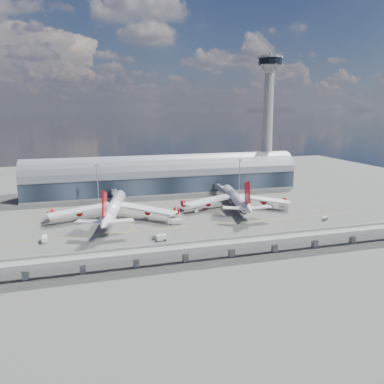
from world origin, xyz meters
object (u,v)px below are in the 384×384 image
object	(u,v)px
airliner_right	(236,199)
service_truck_0	(44,239)
control_tower	(268,121)
floodlight_mast_left	(98,183)
floodlight_mast_right	(240,176)
service_truck_4	(196,210)
service_truck_1	(161,238)
service_truck_5	(118,204)
service_truck_2	(175,222)
cargo_train_1	(257,238)
service_truck_3	(270,206)
cargo_train_0	(157,236)
airliner_left	(113,208)
cargo_train_2	(325,219)

from	to	relation	value
airliner_right	service_truck_0	size ratio (longest dim) A/B	11.84
control_tower	floodlight_mast_left	xyz separation A→B (m)	(-135.00, -28.00, -38.00)
floodlight_mast_right	airliner_right	xyz separation A→B (m)	(-17.77, -37.07, -7.66)
airliner_right	service_truck_4	bearing A→B (deg)	-166.28
floodlight_mast_right	service_truck_1	distance (m)	111.74
floodlight_mast_right	service_truck_5	bearing A→B (deg)	-173.51
service_truck_2	cargo_train_1	world-z (taller)	service_truck_2
service_truck_1	service_truck_4	bearing A→B (deg)	-42.65
airliner_right	service_truck_1	size ratio (longest dim) A/B	14.46
service_truck_3	cargo_train_0	bearing A→B (deg)	-149.20
service_truck_2	airliner_left	bearing A→B (deg)	66.00
service_truck_2	floodlight_mast_right	bearing A→B (deg)	-41.21
cargo_train_1	cargo_train_2	xyz separation A→B (m)	(51.24, 20.14, -0.10)
airliner_right	service_truck_5	world-z (taller)	airliner_right
airliner_left	service_truck_5	world-z (taller)	airliner_left
floodlight_mast_left	service_truck_5	distance (m)	19.53
cargo_train_0	control_tower	bearing A→B (deg)	-28.67
airliner_right	cargo_train_1	size ratio (longest dim) A/B	6.40
service_truck_1	cargo_train_2	world-z (taller)	service_truck_1
floodlight_mast_right	cargo_train_0	xyz separation A→B (m)	(-75.60, -78.54, -12.67)
airliner_right	service_truck_3	size ratio (longest dim) A/B	12.80
airliner_left	cargo_train_1	distance (m)	82.15
floodlight_mast_left	cargo_train_0	world-z (taller)	floodlight_mast_left
service_truck_5	cargo_train_2	world-z (taller)	service_truck_5
service_truck_0	service_truck_5	xyz separation A→B (m)	(38.77, 59.04, 0.14)
floodlight_mast_left	service_truck_0	size ratio (longest dim) A/B	4.20
cargo_train_1	cargo_train_0	bearing A→B (deg)	87.44
service_truck_2	service_truck_0	bearing A→B (deg)	104.33
control_tower	airliner_left	size ratio (longest dim) A/B	1.34
cargo_train_0	cargo_train_2	world-z (taller)	cargo_train_0
floodlight_mast_right	service_truck_1	size ratio (longest dim) A/B	5.13
service_truck_5	cargo_train_0	xyz separation A→B (m)	(12.93, -68.46, -0.49)
service_truck_3	service_truck_5	size ratio (longest dim) A/B	0.96
floodlight_mast_right	service_truck_5	size ratio (longest dim) A/B	4.37
cargo_train_1	service_truck_0	bearing A→B (deg)	92.51
service_truck_0	service_truck_1	size ratio (longest dim) A/B	1.22
service_truck_5	service_truck_3	bearing A→B (deg)	-68.04
service_truck_0	cargo_train_1	xyz separation A→B (m)	(96.28, -25.63, -0.33)
airliner_right	service_truck_2	size ratio (longest dim) A/B	9.61
service_truck_5	airliner_right	bearing A→B (deg)	-69.00
floodlight_mast_right	service_truck_3	bearing A→B (deg)	-86.57
service_truck_2	cargo_train_2	distance (m)	84.08
control_tower	service_truck_3	world-z (taller)	control_tower
service_truck_1	cargo_train_2	bearing A→B (deg)	-93.57
floodlight_mast_right	service_truck_3	xyz separation A→B (m)	(2.58, -43.10, -12.28)
cargo_train_1	airliner_left	bearing A→B (deg)	66.89
control_tower	airliner_left	world-z (taller)	control_tower
control_tower	service_truck_0	distance (m)	195.72
control_tower	cargo_train_0	size ratio (longest dim) A/B	18.01
floodlight_mast_left	cargo_train_1	world-z (taller)	floodlight_mast_left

